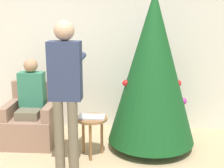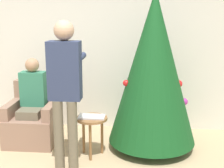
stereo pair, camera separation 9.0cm
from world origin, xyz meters
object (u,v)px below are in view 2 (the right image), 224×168
at_px(armchair, 34,121).
at_px(side_stool, 92,124).
at_px(christmas_tree, 153,68).
at_px(person_seated, 32,97).
at_px(person_standing, 65,82).

height_order(armchair, side_stool, armchair).
bearing_deg(christmas_tree, armchair, 176.97).
relative_size(christmas_tree, side_stool, 4.07).
height_order(christmas_tree, side_stool, christmas_tree).
bearing_deg(side_stool, christmas_tree, 22.44).
height_order(armchair, person_seated, person_seated).
xyz_separation_m(armchair, person_standing, (0.67, -0.75, 0.77)).
height_order(christmas_tree, person_seated, christmas_tree).
distance_m(armchair, side_stool, 1.03).
bearing_deg(christmas_tree, person_seated, 177.71).
relative_size(person_seated, person_standing, 0.69).
bearing_deg(armchair, person_standing, -48.37).
height_order(person_seated, side_stool, person_seated).
bearing_deg(side_stool, person_standing, -127.38).
bearing_deg(person_seated, person_standing, -47.51).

